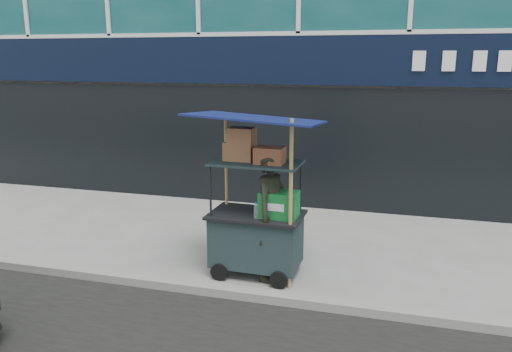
% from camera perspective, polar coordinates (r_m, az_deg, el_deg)
% --- Properties ---
extents(ground, '(80.00, 80.00, 0.00)m').
position_cam_1_polar(ground, '(6.69, -2.11, -12.88)').
color(ground, slate).
rests_on(ground, ground).
extents(curb, '(80.00, 0.18, 0.12)m').
position_cam_1_polar(curb, '(6.50, -2.66, -13.16)').
color(curb, gray).
rests_on(curb, ground).
extents(vendor_cart, '(1.72, 1.24, 2.28)m').
position_cam_1_polar(vendor_cart, '(6.85, 0.17, -4.98)').
color(vendor_cart, black).
rests_on(vendor_cart, ground).
extents(vendor_man, '(0.59, 0.75, 1.80)m').
position_cam_1_polar(vendor_man, '(6.72, 1.85, -4.47)').
color(vendor_man, black).
rests_on(vendor_man, ground).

